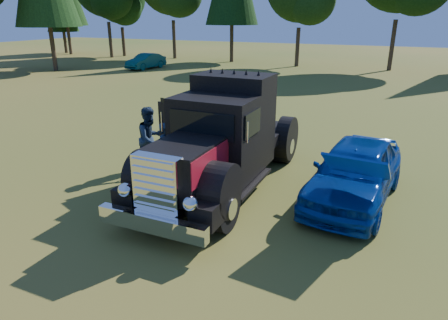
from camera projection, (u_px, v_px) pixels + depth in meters
ground at (153, 201)px, 10.27m from camera, size 120.00×120.00×0.00m
diamond_t_truck at (221, 143)px, 10.64m from camera, size 3.31×7.16×3.00m
hotrod_coupe at (355, 172)px, 10.05m from camera, size 2.28×4.75×1.89m
spectator_near at (167, 152)px, 11.31m from camera, size 0.45×0.64×1.70m
spectator_far at (151, 139)px, 12.09m from camera, size 0.96×1.11×1.95m
distant_teal_car at (146, 61)px, 35.10m from camera, size 1.86×4.11×1.31m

